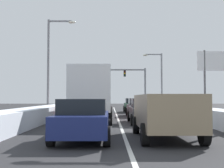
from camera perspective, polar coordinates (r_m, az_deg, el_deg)
The scene contains 16 objects.
ground_plane at distance 21.50m, azimuth 1.19°, elevation -6.80°, with size 120.00×120.00×0.00m, color #28282B.
lane_stripe_between_right_lane_and_center_lane at distance 25.69m, azimuth 0.93°, elevation -6.11°, with size 0.14×46.19×0.01m, color silver.
snow_bank_right_shoulder at distance 26.32m, azimuth 12.59°, elevation -4.99°, with size 1.50×46.19×0.91m, color silver.
snow_bank_left_shoulder at distance 26.09m, azimuth -10.83°, elevation -5.00°, with size 1.71×46.19×0.93m, color silver.
suv_tan_right_lane_nearest at distance 11.57m, azimuth 10.06°, elevation -5.26°, with size 2.16×4.90×1.67m.
sedan_charcoal_right_lane_second at distance 18.45m, azimuth 6.37°, elevation -5.09°, with size 2.00×4.50×1.51m.
sedan_gray_right_lane_third at distance 25.35m, azimuth 5.10°, elevation -4.43°, with size 2.00×4.50×1.51m.
sedan_green_right_lane_fourth at distance 32.24m, azimuth 4.07°, elevation -4.06°, with size 2.00×4.50×1.51m.
sedan_navy_center_lane_nearest at distance 11.12m, azimuth -5.49°, elevation -6.70°, with size 2.00×4.50×1.51m.
box_truck_center_lane_second at distance 19.24m, azimuth -3.78°, elevation -1.61°, with size 2.53×7.20×3.36m.
suv_maroon_center_lane_third at distance 28.24m, azimuth -2.97°, elevation -3.75°, with size 2.16×4.90×1.67m.
sedan_black_center_lane_fourth at distance 34.76m, azimuth -1.90°, elevation -3.96°, with size 2.00×4.50×1.51m.
traffic_light_gantry at distance 46.82m, azimuth 3.50°, elevation 0.95°, with size 7.54×0.47×6.20m.
street_lamp_right_mid at distance 40.98m, azimuth 8.92°, elevation 1.62°, with size 2.66×0.36×7.60m.
street_lamp_left_mid at distance 28.94m, azimuth -11.39°, elevation 4.88°, with size 2.66×0.36×9.00m.
roadside_sign_right at distance 26.22m, azimuth 19.31°, elevation 2.89°, with size 3.20×0.16×5.50m.
Camera 1 is at (-0.57, -4.64, 1.55)m, focal length 47.97 mm.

